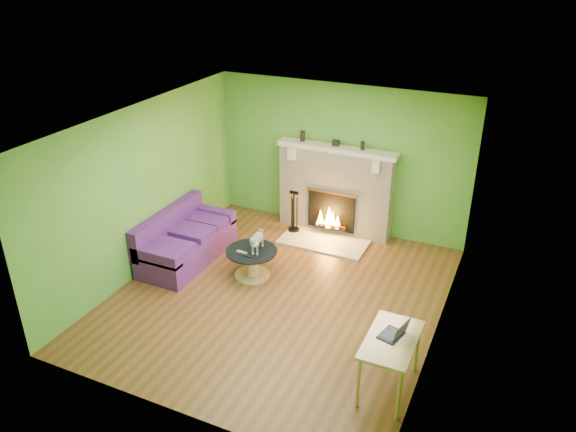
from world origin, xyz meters
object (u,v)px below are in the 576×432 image
object	(u,v)px
coffee_table	(252,261)
desk	(391,345)
cat	(257,240)
sofa	(185,241)

from	to	relation	value
coffee_table	desk	xyz separation A→B (m)	(2.56, -1.50, 0.36)
cat	desk	bearing A→B (deg)	-42.01
coffee_table	desk	bearing A→B (deg)	-30.33
sofa	desk	xyz separation A→B (m)	(3.81, -1.53, 0.30)
coffee_table	cat	xyz separation A→B (m)	(0.08, 0.05, 0.36)
coffee_table	desk	world-z (taller)	desk
sofa	cat	distance (m)	1.36
cat	coffee_table	bearing A→B (deg)	-158.04
desk	cat	xyz separation A→B (m)	(-2.48, 1.55, 0.00)
desk	cat	size ratio (longest dim) A/B	1.75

